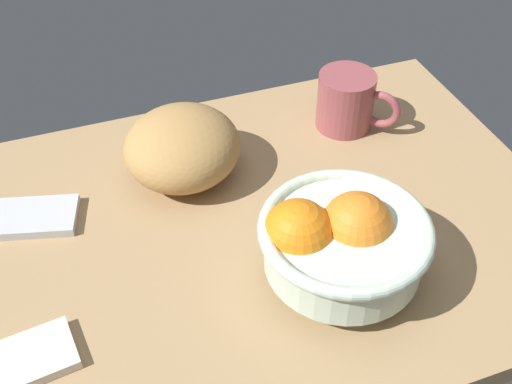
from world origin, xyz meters
TOP-DOWN VIEW (x-y plane):
  - ground_plane at (0.00, 0.00)cm, footprint 81.36×58.07cm
  - fruit_bowl at (-6.31, 10.88)cm, footprint 19.91×19.91cm
  - bread_loaf at (5.88, -12.89)cm, footprint 22.74×22.79cm
  - napkin_folded at (30.20, 11.16)cm, footprint 12.10×7.91cm
  - napkin_spare at (26.86, -10.55)cm, footprint 12.57×9.47cm
  - mug at (-20.43, -15.68)cm, footprint 10.77×10.69cm

SIDE VIEW (x-z plane):
  - ground_plane at x=0.00cm, z-range -3.00..0.00cm
  - napkin_spare at x=26.86cm, z-range 0.00..1.23cm
  - napkin_folded at x=30.20cm, z-range 0.00..1.25cm
  - mug at x=-20.43cm, z-range 0.00..8.74cm
  - bread_loaf at x=5.88cm, z-range 0.00..9.65cm
  - fruit_bowl at x=-6.31cm, z-range 0.30..11.34cm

